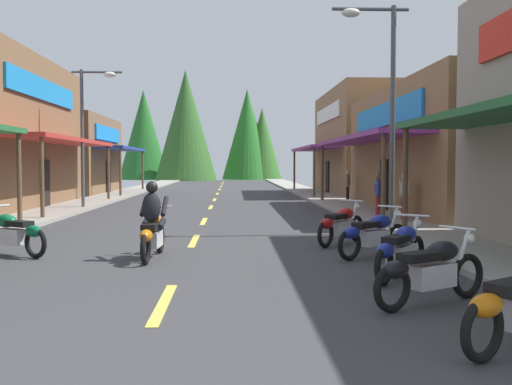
{
  "coord_description": "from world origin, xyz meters",
  "views": [
    {
      "loc": [
        0.94,
        -0.4,
        1.91
      ],
      "look_at": [
        1.81,
        20.96,
        0.88
      ],
      "focal_mm": 41.43,
      "sensor_mm": 36.0,
      "label": 1
    }
  ],
  "objects": [
    {
      "name": "motorcycle_parked_right_2",
      "position": [
        3.75,
        9.27,
        0.49
      ],
      "size": [
        1.36,
        1.78,
        1.04
      ],
      "rotation": [
        0.0,
        0.0,
        0.93
      ],
      "color": "black",
      "rests_on": "ground"
    },
    {
      "name": "motorcycle_parked_right_1",
      "position": [
        3.62,
        7.4,
        0.49
      ],
      "size": [
        1.89,
        1.18,
        1.04
      ],
      "rotation": [
        0.0,
        0.0,
        0.53
      ],
      "color": "black",
      "rests_on": "ground"
    },
    {
      "name": "pedestrian_by_shop",
      "position": [
        6.56,
        18.6,
        0.94
      ],
      "size": [
        0.34,
        0.56,
        1.63
      ],
      "rotation": [
        0.0,
        0.0,
        0.24
      ],
      "color": "maroon",
      "rests_on": "ground"
    },
    {
      "name": "sidewalk_left",
      "position": [
        -5.96,
        27.63,
        0.06
      ],
      "size": [
        2.12,
        85.26,
        0.12
      ],
      "primitive_type": "cube",
      "color": "gray",
      "rests_on": "ground"
    },
    {
      "name": "centerline_dashes",
      "position": [
        0.0,
        31.68,
        0.01
      ],
      "size": [
        0.16,
        61.62,
        0.01
      ],
      "color": "#E0C64C",
      "rests_on": "ground"
    },
    {
      "name": "storefront_left_far",
      "position": [
        -11.1,
        37.73,
        2.46
      ],
      "size": [
        10.04,
        9.78,
        4.91
      ],
      "color": "brown",
      "rests_on": "ground"
    },
    {
      "name": "storefront_right_middle",
      "position": [
        11.21,
        22.82,
        2.48
      ],
      "size": [
        10.25,
        13.55,
        4.95
      ],
      "color": "olive",
      "rests_on": "ground"
    },
    {
      "name": "sidewalk_right",
      "position": [
        5.96,
        27.63,
        0.06
      ],
      "size": [
        2.12,
        85.26,
        0.12
      ],
      "primitive_type": "cube",
      "color": "#9E9991",
      "rests_on": "ground"
    },
    {
      "name": "motorcycle_parked_left_4",
      "position": [
        -3.63,
        12.04,
        0.49
      ],
      "size": [
        1.82,
        1.29,
        1.04
      ],
      "rotation": [
        0.0,
        0.0,
        2.54
      ],
      "color": "black",
      "rests_on": "ground"
    },
    {
      "name": "pedestrian_strolling",
      "position": [
        5.99,
        19.82,
        0.93
      ],
      "size": [
        0.32,
        0.56,
        1.61
      ],
      "rotation": [
        0.0,
        0.0,
        2.95
      ],
      "color": "maroon",
      "rests_on": "ground"
    },
    {
      "name": "motorcycle_parked_right_3",
      "position": [
        3.83,
        11.52,
        0.49
      ],
      "size": [
        1.77,
        1.37,
        1.04
      ],
      "rotation": [
        0.0,
        0.0,
        0.65
      ],
      "color": "black",
      "rests_on": "ground"
    },
    {
      "name": "streetlamp_left",
      "position": [
        -4.98,
        24.57,
        3.83
      ],
      "size": [
        2.07,
        0.3,
        5.83
      ],
      "color": "#474C51",
      "rests_on": "ground"
    },
    {
      "name": "ground",
      "position": [
        0.0,
        27.63,
        -0.05
      ],
      "size": [
        9.8,
        85.26,
        0.1
      ],
      "primitive_type": "cube",
      "color": "#38383A"
    },
    {
      "name": "pedestrian_browsing",
      "position": [
        6.55,
        27.96,
        0.93
      ],
      "size": [
        0.34,
        0.55,
        1.61
      ],
      "rotation": [
        0.0,
        0.0,
        6.03
      ],
      "color": "black",
      "rests_on": "ground"
    },
    {
      "name": "treeline_backdrop",
      "position": [
        -2.81,
        72.14,
        5.8
      ],
      "size": [
        20.39,
        11.12,
        12.97
      ],
      "color": "#216223",
      "rests_on": "ground"
    },
    {
      "name": "rider_cruising_lead",
      "position": [
        -0.65,
        11.47,
        0.66
      ],
      "size": [
        0.6,
        2.14,
        1.57
      ],
      "rotation": [
        0.0,
        0.0,
        1.51
      ],
      "color": "black",
      "rests_on": "ground"
    },
    {
      "name": "storefront_right_far",
      "position": [
        10.08,
        36.78,
        3.25
      ],
      "size": [
        7.98,
        11.86,
        6.51
      ],
      "color": "olive",
      "rests_on": "ground"
    },
    {
      "name": "motorcycle_parked_right_4",
      "position": [
        3.53,
        13.46,
        0.49
      ],
      "size": [
        1.44,
        1.72,
        1.04
      ],
      "rotation": [
        0.0,
        0.0,
        0.88
      ],
      "color": "black",
      "rests_on": "ground"
    },
    {
      "name": "streetlamp_right",
      "position": [
        4.99,
        15.51,
        4.02
      ],
      "size": [
        2.07,
        0.3,
        6.17
      ],
      "color": "#474C51",
      "rests_on": "ground"
    }
  ]
}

